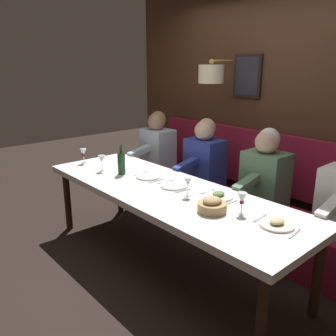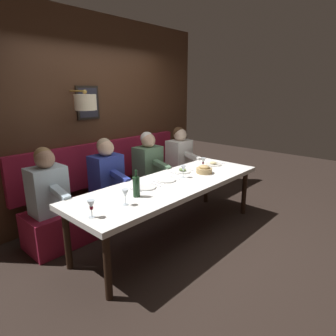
{
  "view_description": "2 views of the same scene",
  "coord_description": "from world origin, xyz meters",
  "views": [
    {
      "loc": [
        -1.91,
        -2.2,
        1.8
      ],
      "look_at": [
        0.05,
        0.02,
        0.92
      ],
      "focal_mm": 37.32,
      "sensor_mm": 36.0,
      "label": 1
    },
    {
      "loc": [
        -2.24,
        2.55,
        1.86
      ],
      "look_at": [
        0.05,
        0.02,
        0.92
      ],
      "focal_mm": 30.5,
      "sensor_mm": 36.0,
      "label": 2
    }
  ],
  "objects": [
    {
      "name": "wine_glass_1",
      "position": [
        -0.13,
        1.25,
        0.86
      ],
      "size": [
        0.07,
        0.07,
        0.16
      ],
      "color": "silver",
      "rests_on": "dining_table"
    },
    {
      "name": "diner_middle",
      "position": [
        0.88,
        0.35,
        0.82
      ],
      "size": [
        0.6,
        0.4,
        0.79
      ],
      "color": "#283893",
      "rests_on": "banquette_bench"
    },
    {
      "name": "bread_bowl",
      "position": [
        -0.06,
        -0.6,
        0.79
      ],
      "size": [
        0.22,
        0.22,
        0.12
      ],
      "color": "tan",
      "rests_on": "dining_table"
    },
    {
      "name": "wine_glass_2",
      "position": [
        -0.13,
        0.86,
        0.86
      ],
      "size": [
        0.07,
        0.07,
        0.16
      ],
      "color": "silver",
      "rests_on": "dining_table"
    },
    {
      "name": "diner_far",
      "position": [
        0.88,
        1.18,
        0.82
      ],
      "size": [
        0.6,
        0.4,
        0.79
      ],
      "color": "silver",
      "rests_on": "banquette_bench"
    },
    {
      "name": "back_wall_panel",
      "position": [
        1.46,
        0.01,
        1.36
      ],
      "size": [
        0.59,
        4.14,
        2.9
      ],
      "color": "#422819",
      "rests_on": "ground_plane"
    },
    {
      "name": "place_setting_3",
      "position": [
        0.09,
        -1.06,
        0.75
      ],
      "size": [
        0.24,
        0.32,
        0.05
      ],
      "color": "silver",
      "rests_on": "dining_table"
    },
    {
      "name": "diner_near",
      "position": [
        0.88,
        -0.43,
        0.82
      ],
      "size": [
        0.6,
        0.4,
        0.79
      ],
      "color": "#567A5B",
      "rests_on": "banquette_bench"
    },
    {
      "name": "banquette_bench",
      "position": [
        0.89,
        0.0,
        0.23
      ],
      "size": [
        0.52,
        2.94,
        0.45
      ],
      "primitive_type": "cube",
      "color": "maroon",
      "rests_on": "ground_plane"
    },
    {
      "name": "wine_bottle",
      "position": [
        -0.04,
        0.63,
        0.86
      ],
      "size": [
        0.08,
        0.08,
        0.3
      ],
      "color": "#19381E",
      "rests_on": "dining_table"
    },
    {
      "name": "place_setting_1",
      "position": [
        0.1,
        0.0,
        0.75
      ],
      "size": [
        0.24,
        0.32,
        0.01
      ],
      "color": "white",
      "rests_on": "dining_table"
    },
    {
      "name": "diner_nearest",
      "position": [
        0.88,
        -1.19,
        0.82
      ],
      "size": [
        0.6,
        0.4,
        0.79
      ],
      "color": "white",
      "rests_on": "banquette_bench"
    },
    {
      "name": "ground_plane",
      "position": [
        0.0,
        0.0,
        0.0
      ],
      "size": [
        12.0,
        12.0,
        0.0
      ],
      "primitive_type": "plane",
      "color": "black"
    },
    {
      "name": "wine_glass_3",
      "position": [
        0.03,
        -0.25,
        0.86
      ],
      "size": [
        0.07,
        0.07,
        0.16
      ],
      "color": "silver",
      "rests_on": "dining_table"
    },
    {
      "name": "place_setting_2",
      "position": [
        0.09,
        0.36,
        0.75
      ],
      "size": [
        0.24,
        0.32,
        0.01
      ],
      "color": "silver",
      "rests_on": "dining_table"
    },
    {
      "name": "wine_glass_0",
      "position": [
        0.08,
        -0.77,
        0.86
      ],
      "size": [
        0.07,
        0.07,
        0.16
      ],
      "color": "silver",
      "rests_on": "dining_table"
    },
    {
      "name": "place_setting_0",
      "position": [
        0.2,
        -0.44,
        0.75
      ],
      "size": [
        0.24,
        0.32,
        0.05
      ],
      "color": "white",
      "rests_on": "dining_table"
    },
    {
      "name": "dining_table",
      "position": [
        0.0,
        0.0,
        0.68
      ],
      "size": [
        0.9,
        2.74,
        0.74
      ],
      "color": "white",
      "rests_on": "ground_plane"
    }
  ]
}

